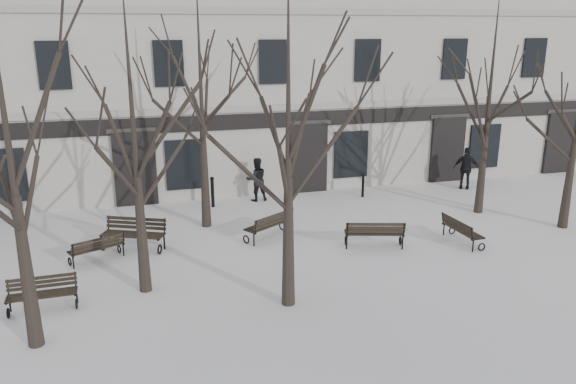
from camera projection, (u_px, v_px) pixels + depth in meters
name	position (u px, v px, depth m)	size (l,w,h in m)	color
ground	(273.00, 278.00, 15.58)	(100.00, 100.00, 0.00)	white
building	(205.00, 54.00, 26.02)	(40.40, 10.20, 11.40)	#B8B5AA
tree_0	(4.00, 114.00, 10.87)	(5.68, 5.68, 8.11)	black
tree_1	(132.00, 115.00, 13.55)	(5.20, 5.20, 7.43)	black
tree_2	(288.00, 109.00, 12.75)	(5.48, 5.48, 7.83)	black
tree_5	(201.00, 80.00, 18.25)	(5.63, 5.63, 8.05)	black
tree_6	(491.00, 83.00, 19.81)	(5.39, 5.39, 7.71)	black
bench_0	(42.00, 293.00, 13.73)	(1.65, 0.65, 0.82)	black
bench_1	(97.00, 247.00, 16.58)	(1.67, 1.17, 0.81)	black
bench_2	(374.00, 233.00, 17.58)	(1.94, 1.14, 0.93)	black
bench_3	(134.00, 233.00, 17.48)	(2.04, 1.44, 0.98)	black
bench_4	(270.00, 224.00, 18.38)	(1.84, 1.49, 0.90)	black
bench_5	(461.00, 230.00, 17.99)	(0.70, 1.68, 0.83)	black
bollard_a	(212.00, 191.00, 21.59)	(0.16, 0.16, 1.21)	black
bollard_b	(363.00, 184.00, 22.91)	(0.13, 0.13, 0.99)	black
pedestrian_b	(257.00, 200.00, 22.59)	(0.85, 0.66, 1.75)	black
pedestrian_c	(464.00, 189.00, 24.19)	(1.07, 0.44, 1.82)	black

